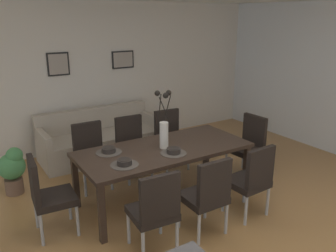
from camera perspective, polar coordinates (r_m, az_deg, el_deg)
The scene contains 22 objects.
ground_plane at distance 4.16m, azimuth 2.81°, elevation -16.90°, with size 9.00×9.00×0.00m, color #A87A47.
back_wall_panel at distance 6.46m, azimuth -13.88°, elevation 7.62°, with size 9.00×0.10×2.60m, color silver.
dining_table at distance 4.51m, azimuth -0.65°, elevation -4.33°, with size 2.20×0.99×0.74m.
dining_chair_near_left at distance 3.60m, azimuth -2.08°, elevation -13.21°, with size 0.47×0.47×0.92m.
dining_chair_near_right at distance 5.07m, azimuth -12.43°, elevation -4.20°, with size 0.45×0.45×0.92m.
dining_chair_far_left at distance 3.90m, azimuth 6.42°, elevation -10.75°, with size 0.44×0.44×0.92m.
dining_chair_far_right at distance 5.29m, azimuth -5.82°, elevation -2.96°, with size 0.45×0.45×0.92m.
dining_chair_mid_left at distance 4.33m, azimuth 13.44°, elevation -8.17°, with size 0.46×0.46×0.92m.
dining_chair_mid_right at distance 5.60m, azimuth 0.30°, elevation -1.67°, with size 0.47×0.47×0.92m.
dining_chair_head_west at distance 4.10m, azimuth -19.11°, elevation -10.18°, with size 0.47×0.47×0.92m.
dining_chair_head_east at distance 5.46m, azimuth 12.96°, elevation -2.66°, with size 0.47×0.47×0.92m.
centerpiece_vase at distance 4.39m, azimuth -0.66°, elevation -0.10°, with size 0.21×0.23×0.73m.
placemat_near_left at distance 4.01m, azimuth -7.07°, elevation -6.25°, with size 0.32×0.32×0.01m, color #4C4742.
bowl_near_left at distance 4.00m, azimuth -7.09°, elevation -5.76°, with size 0.17×0.17×0.07m.
placemat_near_right at distance 4.39m, azimuth -9.57°, elevation -4.23°, with size 0.32×0.32×0.01m, color #4C4742.
bowl_near_right at distance 4.38m, azimuth -9.60°, elevation -3.77°, with size 0.17×0.17×0.07m.
placemat_far_left at distance 4.31m, azimuth 0.90°, elevation -4.42°, with size 0.32×0.32×0.01m, color #4C4742.
bowl_far_left at distance 4.29m, azimuth 0.91°, elevation -3.96°, with size 0.17×0.17×0.07m.
sofa at distance 6.22m, azimuth -10.93°, elevation -2.29°, with size 2.03×0.84×0.80m.
framed_picture_left at distance 6.24m, azimuth -17.37°, elevation 9.56°, with size 0.37×0.03×0.39m.
framed_picture_center at distance 6.64m, azimuth -7.32°, elevation 10.64°, with size 0.43×0.03×0.32m.
potted_plant at distance 5.24m, azimuth -23.91°, elevation -6.29°, with size 0.36×0.36×0.67m.
Camera 1 is at (-1.99, -2.80, 2.35)m, focal length 37.58 mm.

